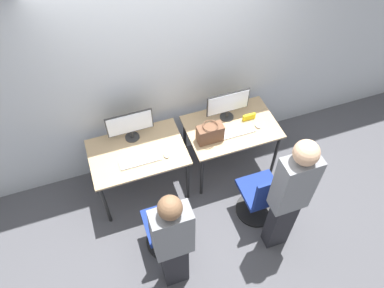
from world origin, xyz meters
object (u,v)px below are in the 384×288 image
person_right (290,195)px  handbag (210,133)px  person_left (173,242)px  mouse_right (258,125)px  keyboard_left (140,161)px  office_chair_right (261,197)px  monitor_left (130,125)px  keyboard_right (236,132)px  office_chair_left (167,230)px  monitor_right (228,104)px  mouse_left (166,155)px

person_right → handbag: size_ratio=5.83×
person_left → mouse_right: (1.41, 1.11, -0.09)m
keyboard_left → office_chair_right: (1.21, -0.68, -0.38)m
person_right → monitor_left: bearing=131.4°
monitor_left → keyboard_right: (1.16, -0.34, -0.21)m
keyboard_right → office_chair_left: bearing=-145.8°
keyboard_left → monitor_right: bearing=14.6°
person_left → monitor_left: bearing=91.8°
office_chair_right → monitor_left: bearing=139.2°
mouse_left → office_chair_right: office_chair_right is taller
person_right → office_chair_left: bearing=164.1°
person_left → keyboard_right: bearing=44.7°
monitor_left → keyboard_right: monitor_left is taller
keyboard_left → keyboard_right: (1.16, 0.03, 0.00)m
mouse_left → office_chair_left: (-0.22, -0.69, -0.39)m
monitor_right → person_right: bearing=-86.5°
keyboard_left → office_chair_right: size_ratio=0.50×
office_chair_left → mouse_right: office_chair_left is taller
monitor_left → person_left: person_left is taller
person_left → handbag: size_ratio=5.28×
monitor_right → mouse_right: size_ratio=5.90×
monitor_right → keyboard_right: 0.34m
monitor_right → handbag: bearing=-140.4°
monitor_left → handbag: size_ratio=1.77×
person_left → keyboard_right: (1.12, 1.11, -0.10)m
monitor_right → person_left: bearing=-129.0°
person_right → office_chair_right: bearing=95.2°
mouse_left → handbag: handbag is taller
monitor_right → keyboard_right: size_ratio=1.16×
person_left → keyboard_right: person_left is taller
office_chair_left → person_right: (1.18, -0.33, 0.58)m
keyboard_left → person_right: 1.64m
monitor_right → office_chair_right: 1.15m
keyboard_right → keyboard_left: bearing=-178.5°
keyboard_left → person_left: person_left is taller
monitor_left → monitor_right: same height
monitor_left → office_chair_left: size_ratio=0.58×
keyboard_left → mouse_right: size_ratio=5.07×
office_chair_left → office_chair_right: bearing=1.6°
mouse_right → person_right: bearing=-100.9°
keyboard_left → mouse_right: bearing=1.4°
keyboard_left → monitor_right: monitor_right is taller
office_chair_left → monitor_right: size_ratio=1.72×
mouse_left → mouse_right: bearing=3.1°
monitor_right → handbag: size_ratio=1.77×
handbag → office_chair_right: bearing=-62.3°
keyboard_right → mouse_right: bearing=1.0°
monitor_left → mouse_right: size_ratio=5.90×
office_chair_left → keyboard_right: size_ratio=2.00×
monitor_right → keyboard_left: bearing=-165.4°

